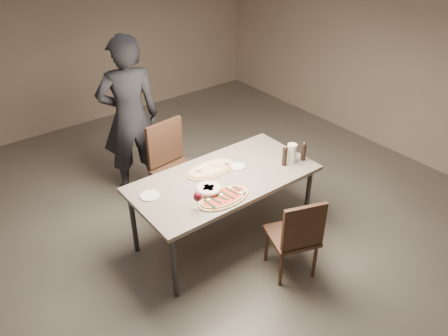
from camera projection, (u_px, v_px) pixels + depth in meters
room at (224, 115)px, 3.84m from camera, size 7.00×7.00×7.00m
dining_table at (224, 182)px, 4.21m from camera, size 1.80×0.90×0.75m
zucchini_pizza at (224, 197)px, 3.87m from camera, size 0.52×0.29×0.05m
ham_pizza at (211, 169)px, 4.27m from camera, size 0.53×0.29×0.04m
bread_basket at (209, 190)px, 3.91m from camera, size 0.23×0.23×0.08m
oil_dish at (238, 167)px, 4.32m from camera, size 0.14×0.14×0.02m
pepper_mill_left at (285, 156)px, 4.31m from camera, size 0.06×0.06×0.22m
pepper_mill_right at (304, 152)px, 4.40m from camera, size 0.05×0.05×0.20m
carafe at (292, 153)px, 4.36m from camera, size 0.10×0.10×0.20m
wine_glass at (198, 197)px, 3.70m from camera, size 0.07×0.07×0.16m
side_plate at (150, 196)px, 3.91m from camera, size 0.17×0.17×0.01m
chair_near at (297, 234)px, 3.87m from camera, size 0.53×0.53×0.87m
chair_far at (173, 162)px, 4.78m from camera, size 0.52×0.52×1.00m
diner at (130, 118)px, 4.86m from camera, size 0.78×0.63×1.87m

